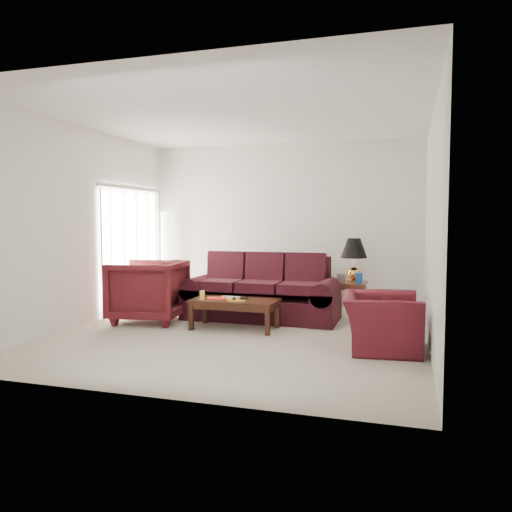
% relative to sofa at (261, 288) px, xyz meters
% --- Properties ---
extents(floor, '(5.00, 5.00, 0.00)m').
position_rel_sofa_xyz_m(floor, '(0.03, -1.22, -0.50)').
color(floor, '#B9B39E').
rests_on(floor, ground).
extents(blinds, '(0.10, 2.00, 2.16)m').
position_rel_sofa_xyz_m(blinds, '(-2.39, 0.08, 0.58)').
color(blinds, silver).
rests_on(blinds, ground).
extents(sofa, '(2.53, 1.25, 1.00)m').
position_rel_sofa_xyz_m(sofa, '(0.00, 0.00, 0.00)').
color(sofa, black).
rests_on(sofa, ground).
extents(throw_pillow, '(0.48, 0.29, 0.47)m').
position_rel_sofa_xyz_m(throw_pillow, '(-0.54, 0.91, 0.27)').
color(throw_pillow, black).
rests_on(throw_pillow, sofa).
extents(end_table, '(0.57, 0.57, 0.57)m').
position_rel_sofa_xyz_m(end_table, '(1.35, 0.72, -0.22)').
color(end_table, '#572A1D').
rests_on(end_table, ground).
extents(table_lamp, '(0.49, 0.49, 0.73)m').
position_rel_sofa_xyz_m(table_lamp, '(1.39, 0.75, 0.43)').
color(table_lamp, '#C7853E').
rests_on(table_lamp, end_table).
extents(clock, '(0.16, 0.09, 0.15)m').
position_rel_sofa_xyz_m(clock, '(1.21, 0.63, 0.14)').
color(clock, silver).
rests_on(clock, end_table).
extents(blue_canister, '(0.14, 0.14, 0.17)m').
position_rel_sofa_xyz_m(blue_canister, '(1.50, 0.57, 0.15)').
color(blue_canister, '#1B4CB0').
rests_on(blue_canister, end_table).
extents(picture_frame, '(0.18, 0.20, 0.05)m').
position_rel_sofa_xyz_m(picture_frame, '(1.22, 0.91, 0.15)').
color(picture_frame, silver).
rests_on(picture_frame, end_table).
extents(floor_lamp, '(0.30, 0.30, 1.78)m').
position_rel_sofa_xyz_m(floor_lamp, '(-2.16, 0.98, 0.39)').
color(floor_lamp, white).
rests_on(floor_lamp, ground).
extents(armchair_left, '(1.20, 1.18, 0.98)m').
position_rel_sofa_xyz_m(armchair_left, '(-1.65, -0.70, -0.01)').
color(armchair_left, '#440F14').
rests_on(armchair_left, ground).
extents(armchair_right, '(1.01, 1.13, 0.68)m').
position_rel_sofa_xyz_m(armchair_right, '(1.95, -1.39, -0.16)').
color(armchair_right, '#471019').
rests_on(armchair_right, ground).
extents(coffee_table, '(1.38, 0.92, 0.44)m').
position_rel_sofa_xyz_m(coffee_table, '(-0.16, -0.82, -0.28)').
color(coffee_table, black).
rests_on(coffee_table, ground).
extents(magazine_red, '(0.31, 0.25, 0.02)m').
position_rel_sofa_xyz_m(magazine_red, '(-0.43, -0.85, -0.05)').
color(magazine_red, red).
rests_on(magazine_red, coffee_table).
extents(magazine_white, '(0.28, 0.22, 0.02)m').
position_rel_sofa_xyz_m(magazine_white, '(-0.28, -0.73, -0.05)').
color(magazine_white, white).
rests_on(magazine_white, coffee_table).
extents(magazine_orange, '(0.31, 0.28, 0.01)m').
position_rel_sofa_xyz_m(magazine_orange, '(-0.10, -0.93, -0.05)').
color(magazine_orange, gold).
rests_on(magazine_orange, coffee_table).
extents(remote_a, '(0.10, 0.16, 0.02)m').
position_rel_sofa_xyz_m(remote_a, '(-0.14, -0.91, -0.03)').
color(remote_a, black).
rests_on(remote_a, coffee_table).
extents(remote_b, '(0.07, 0.18, 0.02)m').
position_rel_sofa_xyz_m(remote_b, '(-0.01, -0.85, -0.03)').
color(remote_b, black).
rests_on(remote_b, coffee_table).
extents(yellow_glass, '(0.09, 0.09, 0.13)m').
position_rel_sofa_xyz_m(yellow_glass, '(-0.61, -0.99, 0.00)').
color(yellow_glass, gold).
rests_on(yellow_glass, coffee_table).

